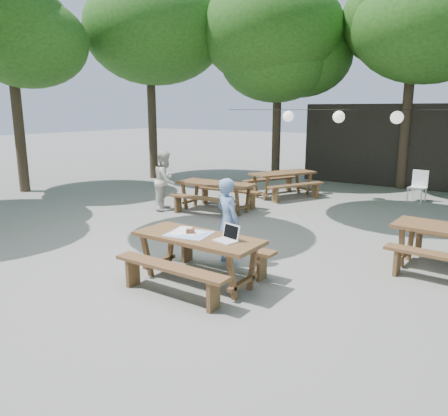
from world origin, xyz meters
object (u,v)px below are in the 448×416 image
Objects in this scene: second_person at (165,180)px; plastic_chair at (417,193)px; main_picnic_table at (198,259)px; woman at (228,221)px; picnic_table_nw at (216,196)px.

plastic_chair is (5.33, 4.84, -0.52)m from second_person.
main_picnic_table is at bearing -155.35° from second_person.
woman is (-0.12, 0.99, 0.36)m from main_picnic_table.
main_picnic_table is 8.51m from plastic_chair.
second_person is (-1.20, -0.61, 0.39)m from picnic_table_nw.
plastic_chair is (4.13, 4.24, -0.13)m from picnic_table_nw.
second_person is 7.22m from plastic_chair.
main_picnic_table is at bearing 119.33° from woman.
woman is 0.96× the size of second_person.
woman is 1.66× the size of plastic_chair.
picnic_table_nw is (-2.61, 4.14, 0.00)m from main_picnic_table.
picnic_table_nw is 5.92m from plastic_chair.
plastic_chair reaches higher than main_picnic_table.
woman is 4.48m from second_person.
woman is at bearing 96.70° from main_picnic_table.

